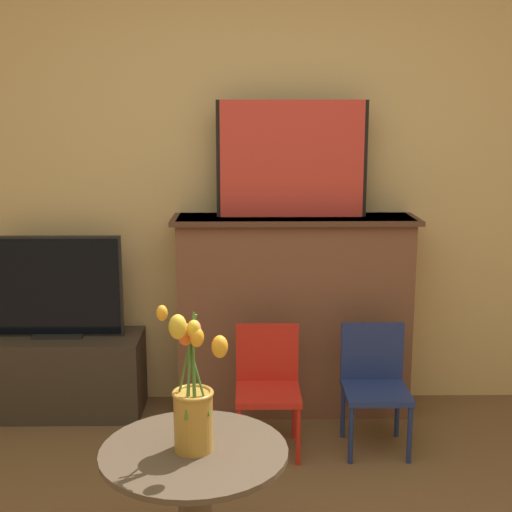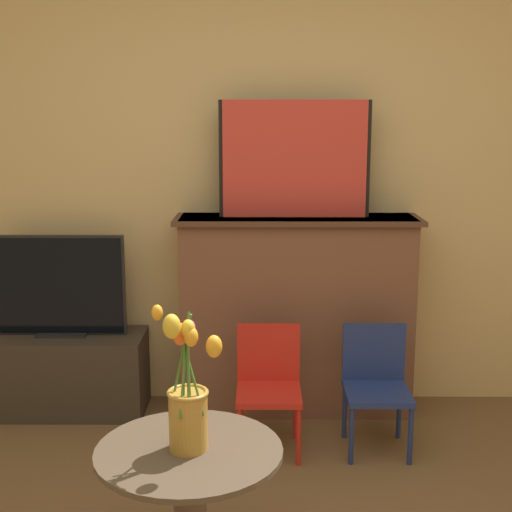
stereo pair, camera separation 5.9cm
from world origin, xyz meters
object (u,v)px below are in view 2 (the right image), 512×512
Objects in this scene: tv_monitor at (60,287)px; chair_red at (269,381)px; painting at (295,159)px; chair_blue at (376,381)px; vase_tulips at (188,400)px.

tv_monitor reaches higher than chair_red.
chair_blue is at bearing -49.88° from painting.
vase_tulips is at bearing -125.08° from chair_blue.
painting reaches higher than tv_monitor.
chair_red is (1.12, -0.43, -0.37)m from tv_monitor.
vase_tulips is at bearing -61.58° from tv_monitor.
chair_red is 0.53m from chair_blue.
chair_red is (-0.14, -0.47, -1.05)m from painting.
painting is 1.16m from chair_red.
painting is 1.31× the size of chair_red.
tv_monitor is at bearing 165.83° from chair_blue.
vase_tulips is (-0.28, -1.13, 0.39)m from chair_red.
painting is 1.31× the size of chair_blue.
chair_blue is (0.53, 0.01, 0.00)m from chair_red.
vase_tulips reaches higher than chair_red.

